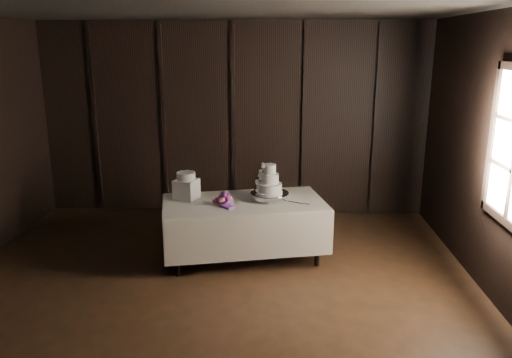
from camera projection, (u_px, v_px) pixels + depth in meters
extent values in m
cube|color=black|center=(202.00, 329.00, 4.82)|extent=(6.04, 7.04, 0.04)
cube|color=black|center=(233.00, 120.00, 7.82)|extent=(6.04, 0.04, 3.04)
cube|color=beige|center=(244.00, 202.00, 6.18)|extent=(2.16, 1.44, 0.01)
cube|color=white|center=(244.00, 232.00, 6.28)|extent=(1.98, 1.29, 0.71)
cylinder|color=silver|center=(270.00, 196.00, 6.24)|extent=(0.59, 0.59, 0.09)
cylinder|color=white|center=(270.00, 188.00, 6.22)|extent=(0.30, 0.30, 0.12)
cylinder|color=white|center=(270.00, 179.00, 6.18)|extent=(0.22, 0.22, 0.12)
cylinder|color=white|center=(270.00, 169.00, 6.15)|extent=(0.15, 0.15, 0.12)
cube|color=white|center=(187.00, 189.00, 6.26)|extent=(0.33, 0.33, 0.25)
cylinder|color=white|center=(186.00, 176.00, 6.21)|extent=(0.29, 0.29, 0.09)
cube|color=silver|center=(293.00, 202.00, 6.14)|extent=(0.33, 0.20, 0.01)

